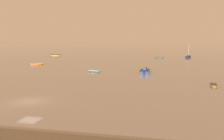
{
  "coord_description": "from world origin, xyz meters",
  "views": [
    {
      "loc": [
        17.41,
        -29.0,
        8.37
      ],
      "look_at": [
        4.91,
        28.54,
        0.64
      ],
      "focal_mm": 40.37,
      "sensor_mm": 36.0,
      "label": 1
    }
  ],
  "objects_px": {
    "rowboat_moored_4": "(214,85)",
    "rowboat_moored_7": "(55,55)",
    "rowboat_moored_1": "(94,71)",
    "sailboat_moored_1": "(188,57)",
    "rowboat_moored_6": "(159,58)",
    "motorboat_moored_1": "(145,72)",
    "rowboat_moored_3": "(37,64)"
  },
  "relations": [
    {
      "from": "rowboat_moored_4",
      "to": "rowboat_moored_7",
      "type": "bearing_deg",
      "value": 47.62
    },
    {
      "from": "rowboat_moored_1",
      "to": "sailboat_moored_1",
      "type": "bearing_deg",
      "value": -96.57
    },
    {
      "from": "rowboat_moored_6",
      "to": "motorboat_moored_1",
      "type": "bearing_deg",
      "value": 98.86
    },
    {
      "from": "rowboat_moored_3",
      "to": "sailboat_moored_1",
      "type": "bearing_deg",
      "value": 169.9
    },
    {
      "from": "rowboat_moored_1",
      "to": "sailboat_moored_1",
      "type": "distance_m",
      "value": 55.21
    },
    {
      "from": "rowboat_moored_6",
      "to": "sailboat_moored_1",
      "type": "bearing_deg",
      "value": -150.98
    },
    {
      "from": "rowboat_moored_1",
      "to": "motorboat_moored_1",
      "type": "height_order",
      "value": "motorboat_moored_1"
    },
    {
      "from": "rowboat_moored_7",
      "to": "rowboat_moored_4",
      "type": "bearing_deg",
      "value": -45.42
    },
    {
      "from": "rowboat_moored_3",
      "to": "rowboat_moored_7",
      "type": "bearing_deg",
      "value": -122.3
    },
    {
      "from": "rowboat_moored_3",
      "to": "rowboat_moored_6",
      "type": "height_order",
      "value": "rowboat_moored_3"
    },
    {
      "from": "sailboat_moored_1",
      "to": "rowboat_moored_7",
      "type": "relative_size",
      "value": 1.28
    },
    {
      "from": "rowboat_moored_3",
      "to": "rowboat_moored_7",
      "type": "xyz_separation_m",
      "value": [
        -10.91,
        36.36,
        0.03
      ]
    },
    {
      "from": "rowboat_moored_7",
      "to": "rowboat_moored_1",
      "type": "bearing_deg",
      "value": -54.86
    },
    {
      "from": "rowboat_moored_3",
      "to": "sailboat_moored_1",
      "type": "relative_size",
      "value": 0.64
    },
    {
      "from": "motorboat_moored_1",
      "to": "sailboat_moored_1",
      "type": "relative_size",
      "value": 1.01
    },
    {
      "from": "rowboat_moored_1",
      "to": "rowboat_moored_3",
      "type": "bearing_deg",
      "value": -6.6
    },
    {
      "from": "motorboat_moored_1",
      "to": "rowboat_moored_1",
      "type": "bearing_deg",
      "value": 92.14
    },
    {
      "from": "rowboat_moored_1",
      "to": "rowboat_moored_6",
      "type": "xyz_separation_m",
      "value": [
        14.08,
        45.32,
        0.0
      ]
    },
    {
      "from": "rowboat_moored_6",
      "to": "sailboat_moored_1",
      "type": "distance_m",
      "value": 12.03
    },
    {
      "from": "rowboat_moored_3",
      "to": "sailboat_moored_1",
      "type": "xyz_separation_m",
      "value": [
        46.84,
        37.8,
        0.09
      ]
    },
    {
      "from": "rowboat_moored_6",
      "to": "rowboat_moored_7",
      "type": "relative_size",
      "value": 0.74
    },
    {
      "from": "rowboat_moored_1",
      "to": "sailboat_moored_1",
      "type": "height_order",
      "value": "sailboat_moored_1"
    },
    {
      "from": "rowboat_moored_3",
      "to": "rowboat_moored_7",
      "type": "relative_size",
      "value": 0.81
    },
    {
      "from": "rowboat_moored_6",
      "to": "rowboat_moored_7",
      "type": "xyz_separation_m",
      "value": [
        -46.28,
        2.18,
        0.06
      ]
    },
    {
      "from": "rowboat_moored_1",
      "to": "rowboat_moored_4",
      "type": "xyz_separation_m",
      "value": [
        25.02,
        -12.65,
        -0.01
      ]
    },
    {
      "from": "rowboat_moored_3",
      "to": "motorboat_moored_1",
      "type": "bearing_deg",
      "value": 114.14
    },
    {
      "from": "motorboat_moored_1",
      "to": "sailboat_moored_1",
      "type": "height_order",
      "value": "sailboat_moored_1"
    },
    {
      "from": "motorboat_moored_1",
      "to": "rowboat_moored_3",
      "type": "bearing_deg",
      "value": 70.33
    },
    {
      "from": "rowboat_moored_6",
      "to": "sailboat_moored_1",
      "type": "xyz_separation_m",
      "value": [
        11.48,
        3.62,
        0.12
      ]
    },
    {
      "from": "rowboat_moored_6",
      "to": "motorboat_moored_1",
      "type": "distance_m",
      "value": 44.32
    },
    {
      "from": "rowboat_moored_7",
      "to": "rowboat_moored_3",
      "type": "bearing_deg",
      "value": -72.29
    },
    {
      "from": "sailboat_moored_1",
      "to": "rowboat_moored_7",
      "type": "height_order",
      "value": "sailboat_moored_1"
    }
  ]
}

